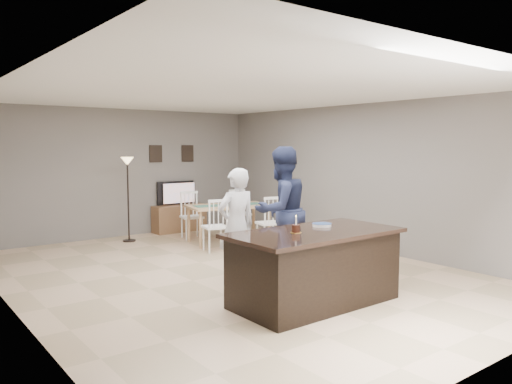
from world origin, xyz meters
TOP-DOWN VIEW (x-y plane):
  - floor at (0.00, 0.00)m, footprint 8.00×8.00m
  - room_shell at (0.00, 0.00)m, footprint 8.00×8.00m
  - kitchen_island at (0.00, -1.80)m, footprint 2.15×1.10m
  - tv_console at (1.20, 3.77)m, footprint 1.20×0.40m
  - television at (1.20, 3.84)m, footprint 0.91×0.12m
  - tv_screen_glow at (1.20, 3.76)m, footprint 0.78×0.00m
  - picture_frames at (1.15, 3.98)m, footprint 1.10×0.02m
  - doorway at (-2.99, -2.30)m, footprint 0.00×2.10m
  - woman at (-0.21, -0.45)m, footprint 0.61×0.42m
  - man at (0.62, -0.45)m, footprint 0.95×0.74m
  - birthday_cake at (-0.27, -1.75)m, footprint 0.13×0.13m
  - plate_stack at (0.31, -1.61)m, footprint 0.25×0.25m
  - dining_table at (1.38, 2.06)m, footprint 1.87×2.08m
  - floor_lamp at (-0.18, 3.36)m, footprint 0.25×0.25m

SIDE VIEW (x-z plane):
  - floor at x=0.00m, z-range 0.00..0.00m
  - tv_console at x=1.20m, z-range 0.00..0.60m
  - kitchen_island at x=0.00m, z-range 0.00..0.90m
  - dining_table at x=1.38m, z-range 0.13..1.11m
  - woman at x=-0.21m, z-range 0.00..1.62m
  - television at x=1.20m, z-range 0.60..1.13m
  - tv_screen_glow at x=1.20m, z-range 0.48..1.26m
  - plate_stack at x=0.31m, z-range 0.90..0.94m
  - birthday_cake at x=-0.27m, z-range 0.84..1.05m
  - man at x=0.62m, z-range 0.00..1.92m
  - doorway at x=-2.99m, z-range -0.07..2.58m
  - floor_lamp at x=-0.18m, z-range 0.47..2.17m
  - room_shell at x=0.00m, z-range -2.32..5.68m
  - picture_frames at x=1.15m, z-range 1.56..1.94m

